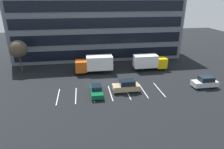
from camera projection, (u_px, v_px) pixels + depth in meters
name	position (u px, v px, depth m)	size (l,w,h in m)	color
ground_plane	(107.00, 83.00, 35.60)	(120.00, 120.00, 0.00)	black
office_building	(98.00, 28.00, 49.38)	(40.64, 11.36, 14.40)	slate
lot_markings	(110.00, 93.00, 31.79)	(16.94, 5.40, 0.01)	silver
box_truck_orange	(95.00, 64.00, 39.49)	(7.65, 2.53, 3.55)	#D85914
box_truck_yellow	(149.00, 62.00, 41.18)	(7.15, 2.37, 3.31)	yellow
suv_tan	(126.00, 86.00, 31.99)	(4.40, 1.87, 1.99)	tan
suv_silver	(205.00, 82.00, 33.55)	(4.28, 1.81, 1.94)	silver
sedan_forest	(96.00, 90.00, 30.99)	(1.83, 4.37, 1.56)	#0C5933
bare_tree	(18.00, 49.00, 39.11)	(3.54, 3.54, 6.65)	#473323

